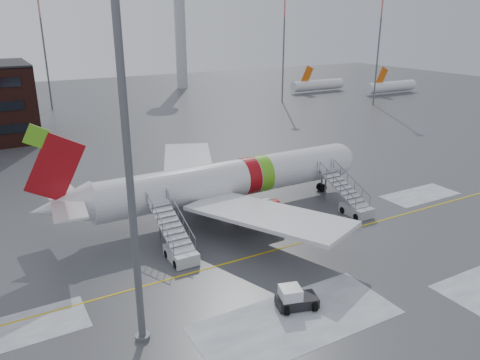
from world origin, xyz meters
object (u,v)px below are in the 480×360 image
airliner (222,181)px  pushback_tug (294,298)px  airstair_fwd (352,203)px  airstair_aft (177,245)px  light_mast_near (125,126)px

airliner → pushback_tug: size_ratio=11.24×
airstair_fwd → pushback_tug: 18.48m
airliner → airstair_fwd: bearing=-29.4°
airliner → airstair_fwd: airliner is taller
airstair_fwd → pushback_tug: airstair_fwd is taller
airstair_fwd → airstair_aft: size_ratio=1.00×
light_mast_near → airstair_fwd: bearing=19.4°
airliner → airstair_aft: 10.32m
airstair_aft → light_mast_near: size_ratio=0.29×
airstair_aft → light_mast_near: light_mast_near is taller
pushback_tug → light_mast_near: light_mast_near is taller
airstair_aft → light_mast_near: bearing=-124.1°
airliner → pushback_tug: (-3.39, -17.35, -2.71)m
pushback_tug → airstair_aft: bearing=111.4°
airstair_fwd → light_mast_near: light_mast_near is taller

